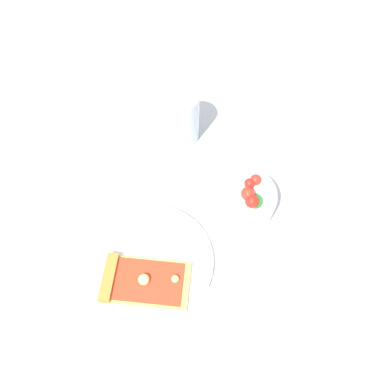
# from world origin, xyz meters

# --- Properties ---
(ground_plane) EXTENTS (2.40, 2.40, 0.00)m
(ground_plane) POSITION_xyz_m (0.00, 0.00, 0.00)
(ground_plane) COLOR silver
(ground_plane) RESTS_ON ground
(plate) EXTENTS (0.23, 0.23, 0.01)m
(plate) POSITION_xyz_m (-0.02, -0.03, 0.01)
(plate) COLOR white
(plate) RESTS_ON ground_plane
(pizza_slice_main) EXTENTS (0.16, 0.10, 0.03)m
(pizza_slice_main) POSITION_xyz_m (-0.03, -0.07, 0.02)
(pizza_slice_main) COLOR #E5B256
(pizza_slice_main) RESTS_ON plate
(salad_bowl) EXTENTS (0.12, 0.12, 0.09)m
(salad_bowl) POSITION_xyz_m (0.12, 0.11, 0.04)
(salad_bowl) COLOR white
(salad_bowl) RESTS_ON ground_plane
(soda_glass) EXTENTS (0.07, 0.07, 0.12)m
(soda_glass) POSITION_xyz_m (-0.03, 0.27, 0.06)
(soda_glass) COLOR silver
(soda_glass) RESTS_ON ground_plane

